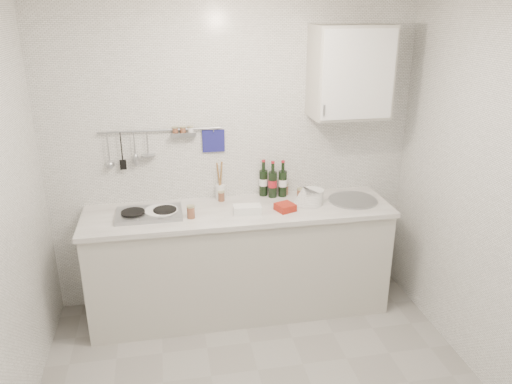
{
  "coord_description": "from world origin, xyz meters",
  "views": [
    {
      "loc": [
        -0.54,
        -2.51,
        2.45
      ],
      "look_at": [
        0.1,
        0.9,
        1.13
      ],
      "focal_mm": 35.0,
      "sensor_mm": 36.0,
      "label": 1
    }
  ],
  "objects_px": {
    "plate_stack_hob": "(160,212)",
    "wall_cabinet": "(350,72)",
    "wine_bottles": "(273,179)",
    "utensil_crock": "(220,190)",
    "plate_stack_sink": "(310,197)"
  },
  "relations": [
    {
      "from": "wall_cabinet",
      "to": "utensil_crock",
      "type": "bearing_deg",
      "value": 172.69
    },
    {
      "from": "plate_stack_sink",
      "to": "utensil_crock",
      "type": "relative_size",
      "value": 0.76
    },
    {
      "from": "utensil_crock",
      "to": "plate_stack_hob",
      "type": "bearing_deg",
      "value": -154.2
    },
    {
      "from": "wall_cabinet",
      "to": "plate_stack_sink",
      "type": "distance_m",
      "value": 1.03
    },
    {
      "from": "plate_stack_hob",
      "to": "wall_cabinet",
      "type": "bearing_deg",
      "value": 4.09
    },
    {
      "from": "plate_stack_hob",
      "to": "plate_stack_sink",
      "type": "bearing_deg",
      "value": 0.43
    },
    {
      "from": "wall_cabinet",
      "to": "utensil_crock",
      "type": "xyz_separation_m",
      "value": [
        -1.02,
        0.13,
        -0.95
      ]
    },
    {
      "from": "plate_stack_hob",
      "to": "utensil_crock",
      "type": "relative_size",
      "value": 0.83
    },
    {
      "from": "wall_cabinet",
      "to": "wine_bottles",
      "type": "height_order",
      "value": "wall_cabinet"
    },
    {
      "from": "plate_stack_hob",
      "to": "wine_bottles",
      "type": "bearing_deg",
      "value": 13.15
    },
    {
      "from": "wine_bottles",
      "to": "utensil_crock",
      "type": "height_order",
      "value": "utensil_crock"
    },
    {
      "from": "plate_stack_hob",
      "to": "wine_bottles",
      "type": "relative_size",
      "value": 0.88
    },
    {
      "from": "wall_cabinet",
      "to": "wine_bottles",
      "type": "distance_m",
      "value": 1.05
    },
    {
      "from": "wall_cabinet",
      "to": "plate_stack_hob",
      "type": "bearing_deg",
      "value": -175.91
    },
    {
      "from": "plate_stack_hob",
      "to": "utensil_crock",
      "type": "bearing_deg",
      "value": 25.8
    }
  ]
}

